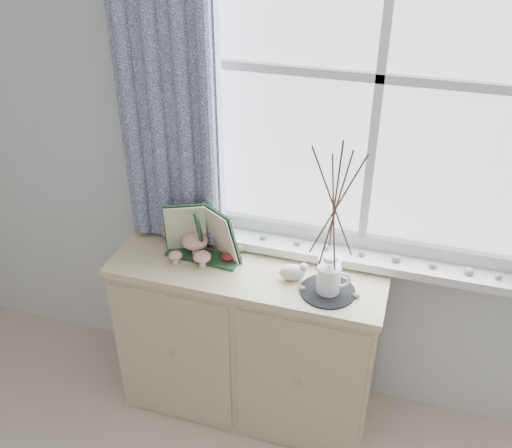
% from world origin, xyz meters
% --- Properties ---
extents(sideboard, '(1.20, 0.45, 0.85)m').
position_xyz_m(sideboard, '(-0.15, 1.75, 0.43)').
color(sideboard, beige).
rests_on(sideboard, ground).
extents(botanical_book, '(0.40, 0.16, 0.27)m').
position_xyz_m(botanical_book, '(-0.36, 1.72, 0.98)').
color(botanical_book, '#1F4126').
rests_on(botanical_book, sideboard).
extents(toadstool_cluster, '(0.19, 0.17, 0.11)m').
position_xyz_m(toadstool_cluster, '(-0.39, 1.73, 0.91)').
color(toadstool_cluster, silver).
rests_on(toadstool_cluster, sideboard).
extents(wooden_eggs, '(0.16, 0.17, 0.06)m').
position_xyz_m(wooden_eggs, '(-0.27, 1.83, 0.88)').
color(wooden_eggs, tan).
rests_on(wooden_eggs, sideboard).
extents(songbird_figurine, '(0.16, 0.11, 0.08)m').
position_xyz_m(songbird_figurine, '(0.05, 1.72, 0.89)').
color(songbird_figurine, silver).
rests_on(songbird_figurine, sideboard).
extents(crocheted_doily, '(0.23, 0.23, 0.01)m').
position_xyz_m(crocheted_doily, '(0.21, 1.68, 0.85)').
color(crocheted_doily, black).
rests_on(crocheted_doily, sideboard).
extents(twig_pitcher, '(0.33, 0.33, 0.72)m').
position_xyz_m(twig_pitcher, '(0.21, 1.68, 1.26)').
color(twig_pitcher, white).
rests_on(twig_pitcher, crocheted_doily).
extents(sideboard_pebbles, '(0.33, 0.23, 0.02)m').
position_xyz_m(sideboard_pebbles, '(0.15, 1.75, 0.86)').
color(sideboard_pebbles, '#9C9C9F').
rests_on(sideboard_pebbles, sideboard).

